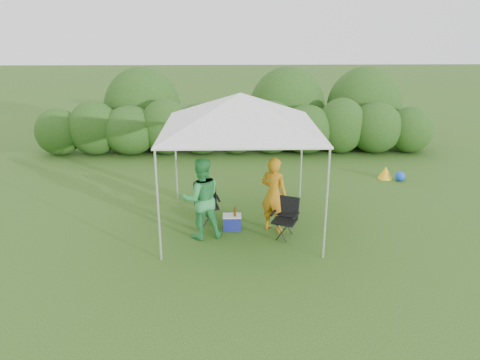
{
  "coord_description": "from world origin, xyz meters",
  "views": [
    {
      "loc": [
        -0.24,
        -8.69,
        4.26
      ],
      "look_at": [
        -0.01,
        0.4,
        1.05
      ],
      "focal_mm": 35.0,
      "sensor_mm": 36.0,
      "label": 1
    }
  ],
  "objects_px": {
    "man": "(274,194)",
    "woman": "(201,199)",
    "chair_left": "(206,200)",
    "cooler": "(232,222)",
    "chair_right": "(286,215)",
    "canopy": "(240,111)"
  },
  "relations": [
    {
      "from": "canopy",
      "to": "chair_left",
      "type": "distance_m",
      "value": 2.12
    },
    {
      "from": "man",
      "to": "canopy",
      "type": "bearing_deg",
      "value": 10.13
    },
    {
      "from": "woman",
      "to": "cooler",
      "type": "xyz_separation_m",
      "value": [
        0.61,
        0.33,
        -0.67
      ]
    },
    {
      "from": "man",
      "to": "woman",
      "type": "relative_size",
      "value": 0.95
    },
    {
      "from": "canopy",
      "to": "woman",
      "type": "relative_size",
      "value": 1.86
    },
    {
      "from": "chair_right",
      "to": "chair_left",
      "type": "height_order",
      "value": "chair_left"
    },
    {
      "from": "canopy",
      "to": "cooler",
      "type": "bearing_deg",
      "value": -127.12
    },
    {
      "from": "canopy",
      "to": "chair_right",
      "type": "height_order",
      "value": "canopy"
    },
    {
      "from": "man",
      "to": "woman",
      "type": "distance_m",
      "value": 1.5
    },
    {
      "from": "chair_left",
      "to": "cooler",
      "type": "bearing_deg",
      "value": -49.26
    },
    {
      "from": "chair_right",
      "to": "chair_left",
      "type": "relative_size",
      "value": 0.94
    },
    {
      "from": "woman",
      "to": "cooler",
      "type": "bearing_deg",
      "value": -165.75
    },
    {
      "from": "canopy",
      "to": "woman",
      "type": "xyz_separation_m",
      "value": [
        -0.79,
        -0.56,
        -1.63
      ]
    },
    {
      "from": "chair_right",
      "to": "woman",
      "type": "xyz_separation_m",
      "value": [
        -1.69,
        0.01,
        0.37
      ]
    },
    {
      "from": "chair_left",
      "to": "man",
      "type": "height_order",
      "value": "man"
    },
    {
      "from": "man",
      "to": "cooler",
      "type": "height_order",
      "value": "man"
    },
    {
      "from": "woman",
      "to": "cooler",
      "type": "distance_m",
      "value": 0.96
    },
    {
      "from": "chair_right",
      "to": "cooler",
      "type": "xyz_separation_m",
      "value": [
        -1.09,
        0.33,
        -0.3
      ]
    },
    {
      "from": "canopy",
      "to": "woman",
      "type": "height_order",
      "value": "canopy"
    },
    {
      "from": "man",
      "to": "woman",
      "type": "height_order",
      "value": "woman"
    },
    {
      "from": "chair_right",
      "to": "cooler",
      "type": "height_order",
      "value": "chair_right"
    },
    {
      "from": "chair_right",
      "to": "cooler",
      "type": "relative_size",
      "value": 2.13
    }
  ]
}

